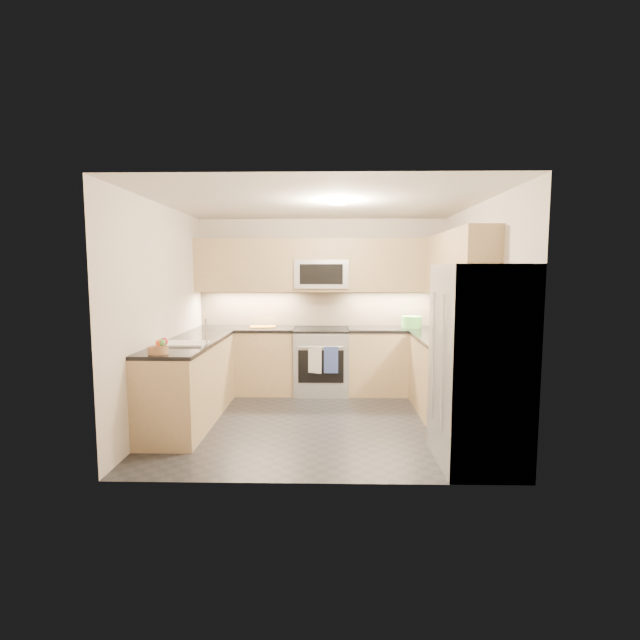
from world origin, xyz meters
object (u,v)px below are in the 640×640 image
at_px(gas_range, 321,362).
at_px(fruit_basket, 158,350).
at_px(refrigerator, 479,366).
at_px(cutting_board, 263,327).
at_px(microwave, 322,274).
at_px(utensil_bowl, 412,322).

xyz_separation_m(gas_range, fruit_basket, (-1.55, -2.11, 0.52)).
bearing_deg(refrigerator, cutting_board, 132.37).
xyz_separation_m(microwave, fruit_basket, (-1.55, -2.23, -0.72)).
relative_size(refrigerator, fruit_basket, 9.29).
xyz_separation_m(gas_range, refrigerator, (1.45, -2.43, 0.45)).
relative_size(refrigerator, utensil_bowl, 6.27).
relative_size(microwave, cutting_board, 2.10).
bearing_deg(microwave, fruit_basket, -124.87).
bearing_deg(fruit_basket, refrigerator, -6.06).
xyz_separation_m(gas_range, utensil_bowl, (1.29, 0.06, 0.57)).
distance_m(microwave, cutting_board, 1.14).
bearing_deg(utensil_bowl, fruit_basket, -142.71).
bearing_deg(fruit_basket, cutting_board, 72.19).
height_order(microwave, refrigerator, microwave).
bearing_deg(gas_range, refrigerator, -59.12).
relative_size(utensil_bowl, cutting_board, 0.79).
distance_m(utensil_bowl, fruit_basket, 3.57).
xyz_separation_m(refrigerator, cutting_board, (-2.30, 2.52, 0.05)).
distance_m(microwave, fruit_basket, 2.81).
bearing_deg(utensil_bowl, cutting_board, 179.01).
xyz_separation_m(gas_range, cutting_board, (-0.85, 0.09, 0.49)).
bearing_deg(fruit_basket, utensil_bowl, 37.29).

